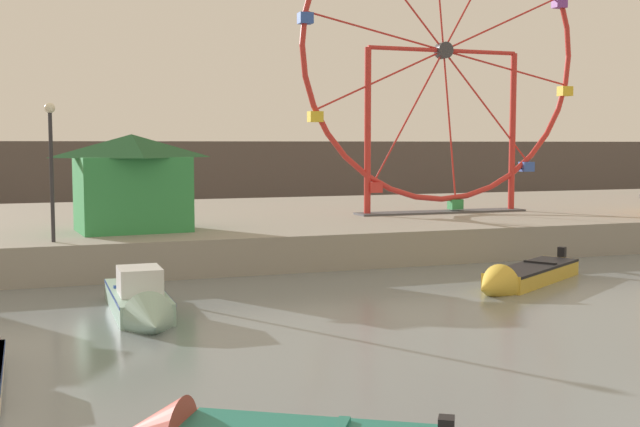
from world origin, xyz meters
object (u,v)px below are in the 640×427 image
at_px(motorboat_mustard_yellow, 520,277).
at_px(carnival_booth_green_kiosk, 132,181).
at_px(promenade_lamp_near, 51,152).
at_px(ferris_wheel_red_frame, 444,55).
at_px(motorboat_seafoam, 142,303).

bearing_deg(motorboat_mustard_yellow, carnival_booth_green_kiosk, -70.54).
bearing_deg(promenade_lamp_near, ferris_wheel_red_frame, 18.17).
height_order(motorboat_seafoam, promenade_lamp_near, promenade_lamp_near).
bearing_deg(ferris_wheel_red_frame, promenade_lamp_near, -161.83).
xyz_separation_m(motorboat_mustard_yellow, motorboat_seafoam, (-11.17, -0.61, 0.10)).
bearing_deg(promenade_lamp_near, motorboat_mustard_yellow, -23.51).
distance_m(ferris_wheel_red_frame, carnival_booth_green_kiosk, 14.86).
distance_m(motorboat_seafoam, carnival_booth_green_kiosk, 9.03).
xyz_separation_m(motorboat_mustard_yellow, carnival_booth_green_kiosk, (-10.35, 8.00, 2.68)).
xyz_separation_m(ferris_wheel_red_frame, carnival_booth_green_kiosk, (-13.63, -3.02, -5.08)).
bearing_deg(carnival_booth_green_kiosk, motorboat_seafoam, -100.66).
relative_size(motorboat_mustard_yellow, ferris_wheel_red_frame, 0.41).
bearing_deg(motorboat_seafoam, carnival_booth_green_kiosk, 174.63).
distance_m(carnival_booth_green_kiosk, promenade_lamp_near, 3.70).
bearing_deg(promenade_lamp_near, motorboat_seafoam, -73.45).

